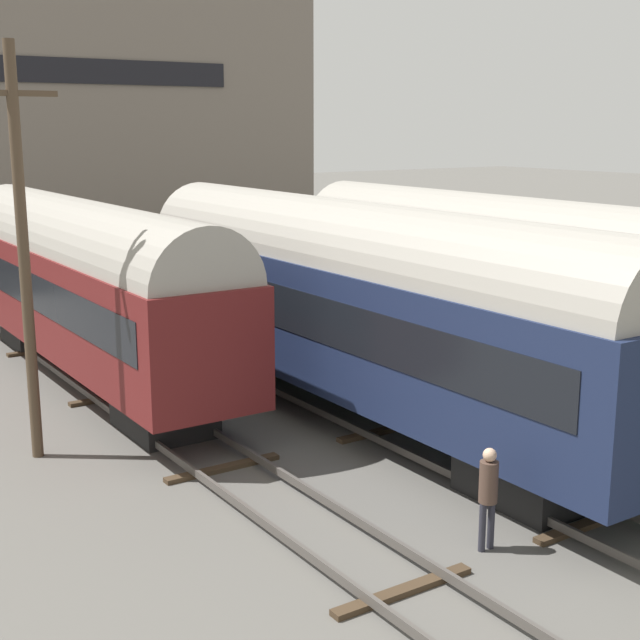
{
  "coord_description": "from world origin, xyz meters",
  "views": [
    {
      "loc": [
        -12.21,
        -12.7,
        7.07
      ],
      "look_at": [
        0.0,
        5.75,
        2.2
      ],
      "focal_mm": 50.0,
      "sensor_mm": 36.0,
      "label": 1
    }
  ],
  "objects": [
    {
      "name": "track_right",
      "position": [
        4.25,
        0.0,
        0.14
      ],
      "size": [
        2.6,
        60.0,
        0.26
      ],
      "color": "#4C4742",
      "rests_on": "ground"
    },
    {
      "name": "track_left",
      "position": [
        -4.25,
        0.0,
        0.14
      ],
      "size": [
        2.6,
        60.0,
        0.26
      ],
      "color": "#4C4742",
      "rests_on": "ground"
    },
    {
      "name": "person_worker",
      "position": [
        -2.16,
        -2.63,
        1.1
      ],
      "size": [
        0.32,
        0.32,
        1.82
      ],
      "color": "#282833",
      "rests_on": "ground"
    },
    {
      "name": "train_car_navy",
      "position": [
        0.0,
        4.1,
        3.03
      ],
      "size": [
        3.02,
        17.28,
        5.32
      ],
      "color": "black",
      "rests_on": "ground"
    },
    {
      "name": "track_middle",
      "position": [
        0.0,
        0.0,
        0.14
      ],
      "size": [
        2.6,
        60.0,
        0.26
      ],
      "color": "#4C4742",
      "rests_on": "ground"
    },
    {
      "name": "utility_pole",
      "position": [
        -7.23,
        5.97,
        4.53
      ],
      "size": [
        1.8,
        0.24,
        8.73
      ],
      "color": "#473828",
      "rests_on": "ground"
    },
    {
      "name": "ground_plane",
      "position": [
        0.0,
        0.0,
        0.0
      ],
      "size": [
        200.0,
        200.0,
        0.0
      ],
      "primitive_type": "plane",
      "color": "#56544F"
    },
    {
      "name": "train_car_green",
      "position": [
        4.25,
        2.11,
        3.03
      ],
      "size": [
        3.01,
        17.79,
        5.31
      ],
      "color": "black",
      "rests_on": "ground"
    },
    {
      "name": "train_car_maroon",
      "position": [
        -4.25,
        11.04,
        2.9
      ],
      "size": [
        2.89,
        15.6,
        5.09
      ],
      "color": "black",
      "rests_on": "ground"
    }
  ]
}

